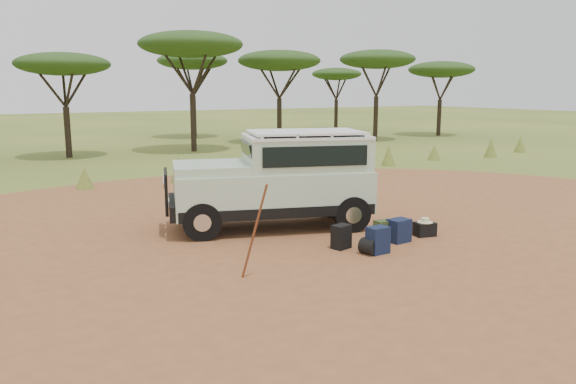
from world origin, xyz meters
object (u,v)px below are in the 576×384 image
walking_staff (254,232)px  duffel_navy (399,231)px  backpack_olive (383,231)px  backpack_black (341,237)px  safari_vehicle (279,182)px  backpack_navy (378,240)px  hard_case (425,229)px

walking_staff → duffel_navy: size_ratio=3.42×
backpack_olive → duffel_navy: (0.28, -0.19, 0.02)m
backpack_black → walking_staff: bearing=-176.4°
safari_vehicle → backpack_olive: size_ratio=10.50×
walking_staff → backpack_black: size_ratio=3.44×
backpack_navy → backpack_olive: (0.63, 0.62, -0.04)m
walking_staff → backpack_black: walking_staff is taller
duffel_navy → walking_staff: bearing=-177.4°
walking_staff → backpack_navy: size_ratio=3.16×
safari_vehicle → backpack_olive: bearing=-42.6°
walking_staff → backpack_navy: bearing=-40.6°
walking_staff → backpack_black: 2.51m
backpack_olive → hard_case: 1.10m
backpack_olive → hard_case: backpack_olive is taller
backpack_black → backpack_navy: 0.76m
backpack_black → backpack_navy: (0.42, -0.64, 0.02)m
safari_vehicle → walking_staff: (-2.12, -2.94, -0.25)m
walking_staff → backpack_navy: 2.80m
safari_vehicle → backpack_navy: size_ratio=9.07×
safari_vehicle → walking_staff: bearing=-108.0°
backpack_navy → duffel_navy: bearing=21.4°
backpack_black → backpack_olive: size_ratio=1.06×
backpack_navy → duffel_navy: 1.01m
safari_vehicle → backpack_navy: bearing=-59.8°
backpack_black → backpack_olive: bearing=-15.4°
backpack_navy → backpack_olive: 0.89m
walking_staff → backpack_olive: walking_staff is taller
backpack_olive → hard_case: size_ratio=1.07×
walking_staff → backpack_black: (2.33, 0.75, -0.57)m
backpack_olive → backpack_black: bearing=-177.8°
walking_staff → hard_case: walking_staff is taller
safari_vehicle → duffel_navy: size_ratio=9.80×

